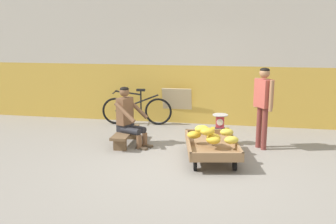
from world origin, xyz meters
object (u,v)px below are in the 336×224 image
object	(u,v)px
weighing_scale	(220,121)
low_bench	(125,134)
customer_adult	(263,99)
banana_cart	(212,146)
bicycle_near_left	(137,110)
plastic_crate	(220,136)
sign_board	(177,105)
vendor_seated	(129,117)

from	to	relation	value
weighing_scale	low_bench	bearing A→B (deg)	-168.15
weighing_scale	customer_adult	bearing A→B (deg)	-10.88
banana_cart	bicycle_near_left	xyz separation A→B (m)	(-1.93, 2.20, 0.11)
low_bench	plastic_crate	distance (m)	1.85
sign_board	plastic_crate	bearing A→B (deg)	-54.41
weighing_scale	sign_board	distance (m)	1.90
vendor_seated	weighing_scale	distance (m)	1.78
weighing_scale	plastic_crate	bearing A→B (deg)	90.00
low_bench	customer_adult	world-z (taller)	customer_adult
plastic_crate	sign_board	distance (m)	1.92
low_bench	vendor_seated	world-z (taller)	vendor_seated
banana_cart	sign_board	bearing A→B (deg)	111.95
plastic_crate	bicycle_near_left	xyz separation A→B (m)	(-2.02, 1.21, 0.20)
sign_board	weighing_scale	bearing A→B (deg)	-54.43
sign_board	low_bench	bearing A→B (deg)	-110.19
banana_cart	plastic_crate	distance (m)	0.99
vendor_seated	weighing_scale	xyz separation A→B (m)	(1.73, 0.41, -0.11)
banana_cart	bicycle_near_left	world-z (taller)	bicycle_near_left
plastic_crate	customer_adult	xyz separation A→B (m)	(0.79, -0.15, 0.80)
plastic_crate	weighing_scale	size ratio (longest dim) A/B	1.20
vendor_seated	weighing_scale	world-z (taller)	vendor_seated
weighing_scale	vendor_seated	bearing A→B (deg)	-166.58
customer_adult	sign_board	bearing A→B (deg)	138.14
bicycle_near_left	sign_board	world-z (taller)	sign_board
vendor_seated	bicycle_near_left	size ratio (longest dim) A/B	0.69
banana_cart	weighing_scale	distance (m)	1.01
low_bench	weighing_scale	bearing A→B (deg)	11.85
customer_adult	bicycle_near_left	bearing A→B (deg)	154.07
vendor_seated	sign_board	world-z (taller)	vendor_seated
plastic_crate	sign_board	world-z (taller)	sign_board
bicycle_near_left	banana_cart	bearing A→B (deg)	-48.61
plastic_crate	bicycle_near_left	distance (m)	2.37
low_bench	bicycle_near_left	bearing A→B (deg)	97.51
banana_cart	weighing_scale	size ratio (longest dim) A/B	5.24
low_bench	plastic_crate	xyz separation A→B (m)	(1.81, 0.38, -0.05)
low_bench	weighing_scale	distance (m)	1.87
plastic_crate	vendor_seated	bearing A→B (deg)	-166.54
vendor_seated	weighing_scale	size ratio (longest dim) A/B	3.80
customer_adult	low_bench	bearing A→B (deg)	-174.97
banana_cart	low_bench	world-z (taller)	banana_cart
sign_board	bicycle_near_left	bearing A→B (deg)	-160.26
vendor_seated	low_bench	bearing A→B (deg)	158.09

